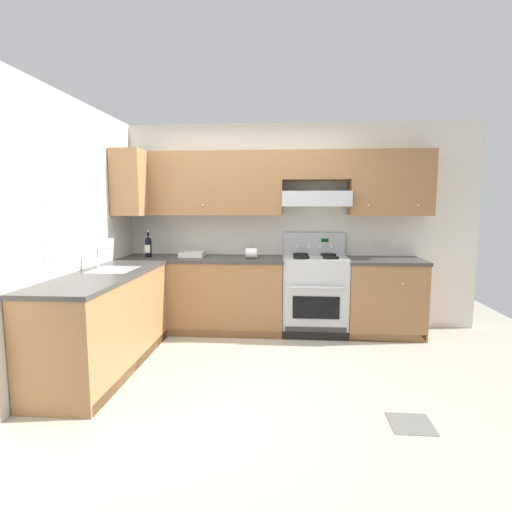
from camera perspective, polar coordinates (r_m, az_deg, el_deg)
name	(u,v)px	position (r m, az deg, el deg)	size (l,w,h in m)	color
ground_plane	(236,371)	(3.97, -2.75, -15.76)	(7.04, 7.04, 0.00)	#B2AA99
floor_accent_tile	(411,424)	(3.32, 20.83, -21.04)	(0.30, 0.30, 0.01)	slate
wall_back	(283,210)	(5.15, 3.78, 6.41)	(4.68, 0.57, 2.55)	silver
wall_left	(78,226)	(4.37, -23.66, 3.92)	(0.47, 4.00, 2.55)	silver
counter_back_run	(258,295)	(5.00, 0.34, -5.48)	(3.60, 0.65, 0.91)	olive
counter_left_run	(106,320)	(4.15, -20.25, -8.43)	(0.63, 1.91, 1.13)	olive
stove	(315,294)	(5.00, 8.17, -5.22)	(0.76, 0.62, 1.20)	#B7BABC
wine_bottle	(148,246)	(5.16, -14.80, 1.35)	(0.08, 0.08, 0.33)	black
bowl	(192,255)	(5.08, -8.90, 0.14)	(0.29, 0.24, 0.06)	beige
paper_towel_roll	(252,253)	(4.88, -0.63, 0.40)	(0.14, 0.12, 0.12)	white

